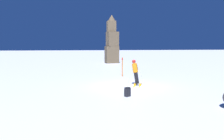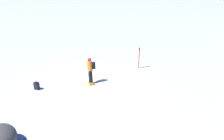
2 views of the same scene
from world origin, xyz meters
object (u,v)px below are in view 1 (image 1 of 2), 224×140
trail_marker (122,66)px  skier (135,71)px  rock_pillar (112,43)px  spare_backpack (127,92)px

trail_marker → skier: bearing=-95.1°
skier → rock_pillar: rock_pillar is taller
skier → rock_pillar: size_ratio=0.23×
rock_pillar → trail_marker: bearing=-100.7°
skier → spare_backpack: 3.59m
skier → trail_marker: bearing=112.7°
rock_pillar → spare_backpack: size_ratio=15.45×
skier → trail_marker: size_ratio=1.05×
rock_pillar → trail_marker: rock_pillar is taller
skier → trail_marker: (0.40, 4.47, -0.04)m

